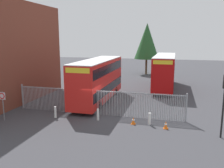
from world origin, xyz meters
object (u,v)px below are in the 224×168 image
(double_decker_bus_near_gate, at_px, (98,79))
(traffic_cone_mid_forecourt, at_px, (166,125))
(bollard_near_right, at_px, (150,119))
(double_decker_bus_behind_fence_left, at_px, (165,70))
(bollard_near_left, at_px, (55,112))
(traffic_light_kerbside, at_px, (224,95))
(speed_limit_sign_post, at_px, (2,99))
(traffic_cone_by_gate, at_px, (133,121))
(bollard_center_front, at_px, (98,115))

(double_decker_bus_near_gate, relative_size, traffic_cone_mid_forecourt, 18.32)
(bollard_near_right, bearing_deg, double_decker_bus_behind_fence_left, 88.39)
(traffic_cone_mid_forecourt, bearing_deg, bollard_near_left, 178.83)
(double_decker_bus_near_gate, xyz_separation_m, traffic_light_kerbside, (10.92, -6.91, 0.56))
(double_decker_bus_near_gate, bearing_deg, double_decker_bus_behind_fence_left, 53.15)
(bollard_near_left, xyz_separation_m, traffic_light_kerbside, (12.77, -0.92, 2.51))
(double_decker_bus_behind_fence_left, bearing_deg, speed_limit_sign_post, -126.51)
(traffic_cone_by_gate, relative_size, speed_limit_sign_post, 0.25)
(bollard_near_right, relative_size, traffic_cone_mid_forecourt, 1.61)
(double_decker_bus_behind_fence_left, relative_size, traffic_cone_by_gate, 18.32)
(double_decker_bus_behind_fence_left, xyz_separation_m, traffic_light_kerbside, (4.51, -15.47, 0.56))
(traffic_cone_by_gate, relative_size, traffic_cone_mid_forecourt, 1.00)
(bollard_near_left, xyz_separation_m, bollard_near_right, (7.86, 0.33, 0.00))
(bollard_center_front, bearing_deg, double_decker_bus_near_gate, 107.80)
(traffic_light_kerbside, bearing_deg, bollard_near_right, 165.70)
(bollard_near_right, bearing_deg, double_decker_bus_near_gate, 136.72)
(bollard_near_left, bearing_deg, traffic_light_kerbside, -4.13)
(double_decker_bus_behind_fence_left, relative_size, traffic_cone_mid_forecourt, 18.32)
(double_decker_bus_behind_fence_left, distance_m, speed_limit_sign_post, 20.19)
(bollard_center_front, relative_size, bollard_near_right, 1.00)
(double_decker_bus_near_gate, relative_size, bollard_center_front, 11.38)
(double_decker_bus_near_gate, xyz_separation_m, bollard_center_front, (1.82, -5.67, -1.95))
(traffic_cone_mid_forecourt, bearing_deg, bollard_near_right, 157.67)
(traffic_cone_by_gate, xyz_separation_m, traffic_light_kerbside, (6.15, -1.06, 2.70))
(bollard_near_left, distance_m, speed_limit_sign_post, 4.31)
(traffic_cone_mid_forecourt, bearing_deg, speed_limit_sign_post, -173.39)
(speed_limit_sign_post, bearing_deg, double_decker_bus_near_gate, 53.87)
(bollard_center_front, xyz_separation_m, bollard_near_right, (4.19, 0.01, 0.00))
(bollard_center_front, xyz_separation_m, speed_limit_sign_post, (-7.42, -2.00, 1.30))
(speed_limit_sign_post, bearing_deg, traffic_cone_mid_forecourt, 6.61)
(double_decker_bus_behind_fence_left, xyz_separation_m, traffic_cone_mid_forecourt, (0.85, -14.73, -2.13))
(double_decker_bus_behind_fence_left, height_order, traffic_cone_by_gate, double_decker_bus_behind_fence_left)
(traffic_light_kerbside, bearing_deg, traffic_cone_mid_forecourt, 168.61)
(double_decker_bus_near_gate, distance_m, speed_limit_sign_post, 9.52)
(double_decker_bus_near_gate, bearing_deg, bollard_center_front, -72.20)
(double_decker_bus_near_gate, xyz_separation_m, bollard_near_left, (-1.85, -5.99, -1.95))
(double_decker_bus_behind_fence_left, xyz_separation_m, speed_limit_sign_post, (-12.01, -16.22, -0.65))
(bollard_near_left, height_order, traffic_cone_by_gate, bollard_near_left)
(speed_limit_sign_post, bearing_deg, double_decker_bus_behind_fence_left, 53.49)
(bollard_near_left, bearing_deg, bollard_center_front, 4.95)
(traffic_cone_by_gate, height_order, traffic_light_kerbside, traffic_light_kerbside)
(double_decker_bus_near_gate, bearing_deg, bollard_near_right, -43.28)
(double_decker_bus_near_gate, distance_m, traffic_cone_by_gate, 7.85)
(double_decker_bus_near_gate, height_order, traffic_light_kerbside, double_decker_bus_near_gate)
(double_decker_bus_near_gate, bearing_deg, bollard_near_left, -107.14)
(traffic_cone_by_gate, bearing_deg, bollard_center_front, 176.51)
(speed_limit_sign_post, bearing_deg, traffic_cone_by_gate, 9.93)
(traffic_cone_mid_forecourt, xyz_separation_m, traffic_light_kerbside, (3.66, -0.74, 2.70))
(traffic_cone_by_gate, bearing_deg, bollard_near_right, 8.82)
(bollard_near_left, bearing_deg, traffic_cone_mid_forecourt, -1.17)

